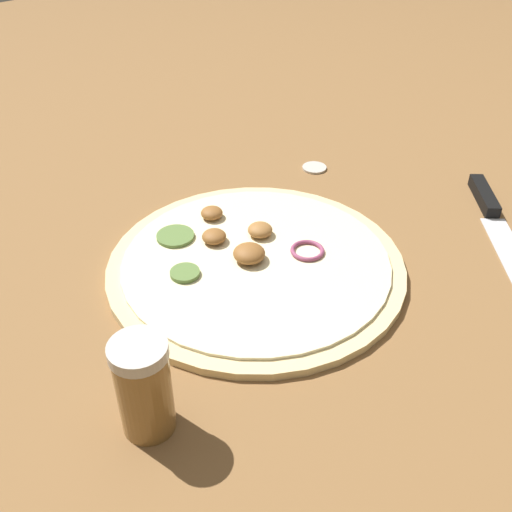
% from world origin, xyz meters
% --- Properties ---
extents(ground_plane, '(3.00, 3.00, 0.00)m').
position_xyz_m(ground_plane, '(0.00, 0.00, 0.00)').
color(ground_plane, brown).
extents(pizza, '(0.37, 0.37, 0.03)m').
position_xyz_m(pizza, '(0.00, 0.00, 0.01)').
color(pizza, beige).
rests_on(pizza, ground_plane).
extents(knife, '(0.22, 0.20, 0.02)m').
position_xyz_m(knife, '(-0.11, -0.34, 0.01)').
color(knife, silver).
rests_on(knife, ground_plane).
extents(spice_jar, '(0.05, 0.05, 0.10)m').
position_xyz_m(spice_jar, '(-0.12, 0.23, 0.05)').
color(spice_jar, olive).
rests_on(spice_jar, ground_plane).
extents(loose_cap, '(0.04, 0.04, 0.01)m').
position_xyz_m(loose_cap, '(0.15, -0.24, 0.00)').
color(loose_cap, beige).
rests_on(loose_cap, ground_plane).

